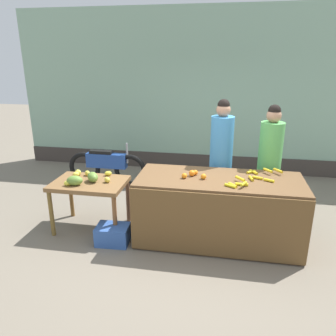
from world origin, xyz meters
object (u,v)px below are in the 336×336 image
parked_motorcycle (107,165)px  produce_sack (152,199)px  produce_crate (113,235)px  vendor_woman_blue_shirt (221,160)px  vendor_woman_green_shirt (269,165)px

parked_motorcycle → produce_sack: bearing=-43.7°
produce_crate → vendor_woman_blue_shirt: bearing=37.3°
produce_crate → produce_sack: produce_sack is taller
vendor_woman_green_shirt → parked_motorcycle: vendor_woman_green_shirt is taller
produce_sack → vendor_woman_green_shirt: bearing=2.9°
parked_motorcycle → produce_crate: 2.26m
vendor_woman_green_shirt → produce_sack: (-1.78, -0.09, -0.65)m
vendor_woman_blue_shirt → produce_sack: bearing=-175.2°
vendor_woman_green_shirt → produce_crate: (-2.10, -1.06, -0.78)m
parked_motorcycle → produce_sack: size_ratio=3.05×
vendor_woman_blue_shirt → vendor_woman_green_shirt: vendor_woman_blue_shirt is taller
vendor_woman_green_shirt → produce_sack: size_ratio=3.44×
produce_crate → parked_motorcycle: bearing=111.9°
vendor_woman_green_shirt → parked_motorcycle: (-2.94, 1.02, -0.51)m
parked_motorcycle → vendor_woman_green_shirt: bearing=-19.1°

